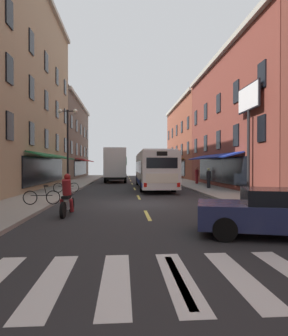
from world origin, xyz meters
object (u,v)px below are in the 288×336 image
Objects in this scene: bicycle_near at (42,197)px; pedestrian_far at (209,178)px; billboard_sign at (249,110)px; motorcycle_rider at (67,197)px; bicycle_mid at (66,187)px; pedestrian_mid at (197,175)px; sedan_near at (116,174)px; street_lamp_twin at (68,146)px; sedan_mid at (286,212)px; transit_bus at (153,169)px; box_truck at (116,165)px.

pedestrian_far reaches higher than bicycle_near.
billboard_sign reaches higher than motorcycle_rider.
pedestrian_mid reaches higher than bicycle_mid.
street_lamp_twin reaches higher than sedan_near.
sedan_mid is 2.43× the size of motorcycle_rider.
transit_bus is 17.47m from sedan_mid.
transit_bus reaches higher than pedestrian_far.
motorcycle_rider is 1.29× the size of pedestrian_far.
sedan_near is at bearing 82.66° from pedestrian_far.
box_truck is at bearing 119.07° from billboard_sign.
sedan_near is 15.74m from pedestrian_mid.
billboard_sign is 3.37× the size of motorcycle_rider.
pedestrian_far is 11.32m from street_lamp_twin.
billboard_sign is 4.37× the size of pedestrian_far.
transit_bus is 2.43× the size of sedan_mid.
box_truck is 4.05× the size of bicycle_mid.
bicycle_near is at bearing -120.09° from transit_bus.
box_truck is 1.54× the size of sedan_near.
bicycle_near is at bearing -169.30° from pedestrian_far.
motorcycle_rider is 10.33m from street_lamp_twin.
billboard_sign is 12.01m from sedan_mid.
bicycle_near is at bearing -98.50° from box_truck.
pedestrian_far is at bearing -54.53° from box_truck.
sedan_mid is 3.14× the size of pedestrian_far.
bicycle_mid is at bearing 6.15° from pedestrian_mid.
pedestrian_far is (-1.10, 5.03, -4.56)m from billboard_sign.
pedestrian_mid is (11.23, 14.96, 0.47)m from bicycle_near.
sedan_near reaches higher than bicycle_near.
billboard_sign is at bearing -9.16° from bicycle_mid.
pedestrian_mid reaches higher than pedestrian_far.
bicycle_near is at bearing 125.65° from motorcycle_rider.
billboard_sign is 1.56× the size of sedan_near.
pedestrian_far reaches higher than sedan_mid.
transit_bus is 2.72× the size of sedan_near.
pedestrian_mid is 0.28× the size of street_lamp_twin.
sedan_near is at bearing 110.51° from billboard_sign.
sedan_mid is at bearing -58.34° from street_lamp_twin.
street_lamp_twin is at bearing 96.35° from bicycle_mid.
bicycle_mid is 1.05× the size of pedestrian_mid.
street_lamp_twin is at bearing -98.30° from sedan_near.
pedestrian_far is at bearing 102.30° from billboard_sign.
bicycle_mid is (-3.03, -13.98, -1.46)m from box_truck.
box_truck is 8.30m from sedan_near.
sedan_mid is 10.43m from bicycle_near.
bicycle_near is (-8.34, 6.26, -0.19)m from sedan_mid.
box_truck reaches higher than bicycle_mid.
bicycle_mid is (-1.63, 8.31, -0.21)m from motorcycle_rider.
sedan_mid is at bearing -80.93° from sedan_near.
sedan_mid is 2.93× the size of bicycle_mid.
sedan_mid is 21.42m from pedestrian_mid.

